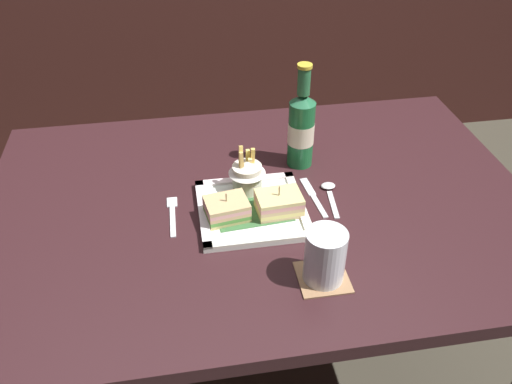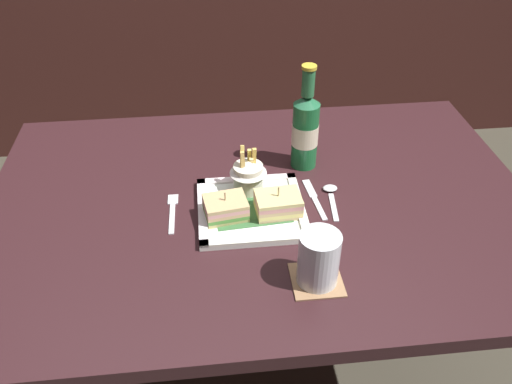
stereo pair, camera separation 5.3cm
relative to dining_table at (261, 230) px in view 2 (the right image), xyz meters
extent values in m
plane|color=#3C382C|center=(0.00, 0.00, -0.63)|extent=(6.00, 6.00, 0.00)
cube|color=#32191C|center=(0.00, 0.00, 0.08)|extent=(1.29, 0.88, 0.03)
cylinder|color=#39170E|center=(-0.58, 0.37, -0.28)|extent=(0.06, 0.06, 0.69)
cylinder|color=#33221C|center=(0.58, 0.37, -0.28)|extent=(0.06, 0.06, 0.69)
cube|color=white|center=(-0.03, -0.04, 0.10)|extent=(0.24, 0.24, 0.01)
cube|color=#366436|center=(-0.03, -0.04, 0.11)|extent=(0.18, 0.15, 0.00)
cube|color=white|center=(-0.03, -0.15, 0.11)|extent=(0.24, 0.02, 0.01)
cube|color=white|center=(-0.03, 0.07, 0.11)|extent=(0.24, 0.02, 0.01)
cube|color=white|center=(-0.14, -0.04, 0.11)|extent=(0.02, 0.24, 0.01)
cube|color=white|center=(0.08, -0.04, 0.11)|extent=(0.02, 0.24, 0.01)
cube|color=tan|center=(-0.09, -0.06, 0.11)|extent=(0.10, 0.09, 0.01)
cube|color=#55923F|center=(-0.09, -0.06, 0.12)|extent=(0.10, 0.09, 0.01)
cube|color=tan|center=(-0.09, -0.06, 0.13)|extent=(0.10, 0.09, 0.01)
cube|color=#E29F9D|center=(-0.09, -0.06, 0.14)|extent=(0.10, 0.09, 0.01)
cube|color=tan|center=(-0.09, -0.06, 0.15)|extent=(0.10, 0.09, 0.01)
cylinder|color=tan|center=(-0.09, -0.06, 0.14)|extent=(0.00, 0.00, 0.07)
cube|color=#DEB983|center=(0.03, -0.06, 0.11)|extent=(0.10, 0.08, 0.01)
cube|color=#EAD680|center=(0.03, -0.06, 0.12)|extent=(0.10, 0.08, 0.01)
cube|color=#D3B27D|center=(0.03, -0.06, 0.13)|extent=(0.10, 0.08, 0.01)
cube|color=#DD9994|center=(0.03, -0.06, 0.14)|extent=(0.10, 0.08, 0.01)
cube|color=#D5C37D|center=(0.03, -0.06, 0.15)|extent=(0.10, 0.08, 0.01)
cylinder|color=tan|center=(0.03, -0.06, 0.14)|extent=(0.00, 0.00, 0.07)
cylinder|color=silver|center=(-0.03, 0.03, 0.14)|extent=(0.07, 0.07, 0.07)
cone|color=white|center=(-0.03, 0.03, 0.17)|extent=(0.09, 0.09, 0.03)
cube|color=#E7B953|center=(-0.01, 0.04, 0.18)|extent=(0.01, 0.01, 0.07)
cube|color=#E2C275|center=(-0.02, 0.04, 0.17)|extent=(0.01, 0.01, 0.05)
cube|color=#E6D566|center=(-0.02, 0.05, 0.17)|extent=(0.01, 0.01, 0.06)
cube|color=#E6C45F|center=(-0.04, 0.03, 0.18)|extent=(0.01, 0.03, 0.08)
cube|color=#E0B561|center=(-0.04, 0.03, 0.18)|extent=(0.01, 0.02, 0.07)
cylinder|color=#1A6533|center=(0.13, 0.14, 0.18)|extent=(0.07, 0.07, 0.17)
cone|color=#256842|center=(0.13, 0.14, 0.28)|extent=(0.07, 0.07, 0.02)
cylinder|color=#2B6E40|center=(0.13, 0.14, 0.33)|extent=(0.03, 0.03, 0.07)
cylinder|color=gold|center=(0.13, 0.14, 0.36)|extent=(0.04, 0.04, 0.01)
cylinder|color=beige|center=(0.13, 0.14, 0.18)|extent=(0.07, 0.07, 0.06)
cube|color=#9C744F|center=(0.08, -0.27, 0.10)|extent=(0.10, 0.10, 0.00)
cylinder|color=silver|center=(0.08, -0.27, 0.15)|extent=(0.08, 0.08, 0.11)
cylinder|color=silver|center=(0.08, -0.27, 0.13)|extent=(0.07, 0.07, 0.07)
cube|color=silver|center=(-0.21, -0.05, 0.10)|extent=(0.01, 0.11, 0.00)
cube|color=silver|center=(-0.21, 0.02, 0.10)|extent=(0.02, 0.04, 0.00)
cube|color=silver|center=(0.13, -0.05, 0.10)|extent=(0.02, 0.09, 0.00)
cube|color=silver|center=(0.12, 0.03, 0.10)|extent=(0.02, 0.07, 0.00)
cube|color=silver|center=(0.16, -0.05, 0.10)|extent=(0.02, 0.10, 0.00)
ellipsoid|color=silver|center=(0.17, 0.02, 0.10)|extent=(0.04, 0.03, 0.01)
camera|label=1|loc=(-0.17, -0.97, 0.86)|focal=36.90mm
camera|label=2|loc=(-0.12, -0.98, 0.86)|focal=36.90mm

